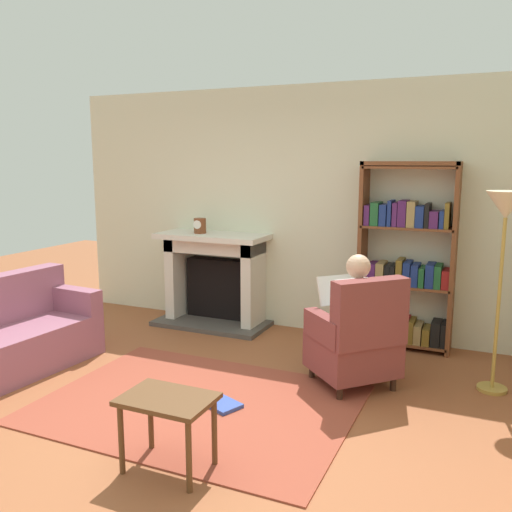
{
  "coord_description": "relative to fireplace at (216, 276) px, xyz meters",
  "views": [
    {
      "loc": [
        2.05,
        -3.18,
        1.89
      ],
      "look_at": [
        0.1,
        1.2,
        1.05
      ],
      "focal_mm": 38.15,
      "sensor_mm": 36.0,
      "label": 1
    }
  ],
  "objects": [
    {
      "name": "sofa_floral",
      "position": [
        -1.02,
        -2.16,
        -0.25
      ],
      "size": [
        0.85,
        1.75,
        0.85
      ],
      "rotation": [
        0.0,
        0.0,
        1.49
      ],
      "color": "#95596F",
      "rests_on": "ground"
    },
    {
      "name": "scattered_books",
      "position": [
        1.0,
        -2.01,
        -0.54
      ],
      "size": [
        0.46,
        0.32,
        0.04
      ],
      "color": "red",
      "rests_on": "area_rug"
    },
    {
      "name": "fireplace",
      "position": [
        0.0,
        0.0,
        0.0
      ],
      "size": [
        1.31,
        0.64,
        1.07
      ],
      "color": "#4C4742",
      "rests_on": "ground"
    },
    {
      "name": "ground",
      "position": [
        0.9,
        -2.3,
        -0.57
      ],
      "size": [
        14.0,
        14.0,
        0.0
      ],
      "primitive_type": "plane",
      "color": "#965331"
    },
    {
      "name": "armchair_reading",
      "position": [
        1.96,
        -1.17,
        -0.15
      ],
      "size": [
        0.89,
        0.89,
        0.97
      ],
      "rotation": [
        0.0,
        0.0,
        3.94
      ],
      "color": "#331E14",
      "rests_on": "ground"
    },
    {
      "name": "bookshelf",
      "position": [
        2.15,
        0.04,
        0.32
      ],
      "size": [
        0.93,
        0.32,
        1.89
      ],
      "color": "brown",
      "rests_on": "ground"
    },
    {
      "name": "mantel_clock",
      "position": [
        -0.14,
        -0.1,
        0.59
      ],
      "size": [
        0.14,
        0.14,
        0.17
      ],
      "color": "brown",
      "rests_on": "fireplace"
    },
    {
      "name": "floor_lamp",
      "position": [
        3.01,
        -0.77,
        0.83
      ],
      "size": [
        0.32,
        0.32,
        1.66
      ],
      "color": "#B7933F",
      "rests_on": "ground"
    },
    {
      "name": "area_rug",
      "position": [
        0.9,
        -2.0,
        -0.56
      ],
      "size": [
        2.4,
        1.8,
        0.01
      ],
      "primitive_type": "cube",
      "color": "#97422F",
      "rests_on": "ground"
    },
    {
      "name": "back_wall",
      "position": [
        0.9,
        0.25,
        0.78
      ],
      "size": [
        5.6,
        0.1,
        2.7
      ],
      "primitive_type": "cube",
      "color": "beige",
      "rests_on": "ground"
    },
    {
      "name": "seated_reader",
      "position": [
        1.87,
        -1.09,
        0.05
      ],
      "size": [
        0.58,
        0.58,
        1.14
      ],
      "rotation": [
        0.0,
        0.0,
        3.94
      ],
      "color": "silver",
      "rests_on": "ground"
    },
    {
      "name": "side_table",
      "position": [
        1.2,
        -2.86,
        -0.17
      ],
      "size": [
        0.56,
        0.39,
        0.48
      ],
      "color": "brown",
      "rests_on": "ground"
    }
  ]
}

